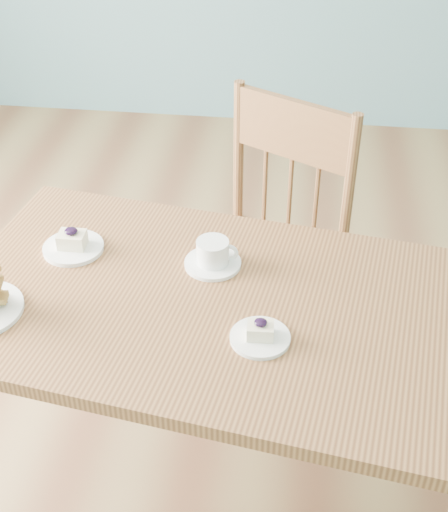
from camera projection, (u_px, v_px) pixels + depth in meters
The scene contains 6 objects.
room at pixel (272, 56), 1.54m from camera, with size 5.01×5.01×2.71m.
dining_table at pixel (218, 323), 1.86m from camera, with size 1.49×0.99×0.74m.
dining_chair at pixel (264, 252), 2.37m from camera, with size 0.61×0.61×1.01m.
cheesecake_plate_near at pixel (260, 335), 1.69m from camera, with size 0.15×0.15×0.06m.
cheesecake_plate_far at pixel (73, 244), 1.98m from camera, with size 0.17×0.17×0.07m.
coffee_cup at pixel (213, 255), 1.92m from camera, with size 0.15×0.15×0.08m.
Camera 1 is at (0.08, -1.49, 1.91)m, focal length 50.00 mm.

